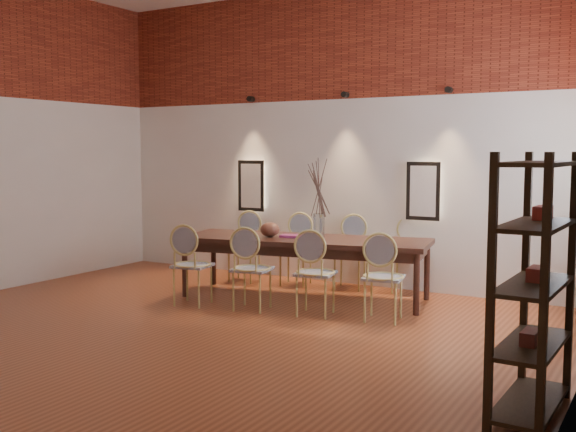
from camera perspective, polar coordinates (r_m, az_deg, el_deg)
The scene contains 22 objects.
floor at distance 6.54m, azimuth -10.23°, elevation -10.66°, with size 7.00×7.00×0.02m, color brown.
wall_back at distance 9.27m, azimuth 4.05°, elevation 6.72°, with size 7.00×0.10×4.00m, color silver.
brick_band_back at distance 9.32m, azimuth 3.91°, elevation 14.43°, with size 7.00×0.02×1.50m, color maroon.
niche_left at distance 9.84m, azimuth -3.04°, elevation 2.58°, with size 0.36×0.06×0.66m, color #FFEAC6.
niche_right at distance 8.69m, azimuth 11.44°, elevation 2.09°, with size 0.36×0.06×0.66m, color #FFEAC6.
spot_fixture_left at distance 9.83m, azimuth -3.18°, elevation 9.86°, with size 0.08×0.08×0.10m, color black.
spot_fixture_mid at distance 9.10m, azimuth 4.86°, elevation 10.21°, with size 0.08×0.08×0.10m, color black.
spot_fixture_right at distance 8.59m, azimuth 13.46°, elevation 10.35°, with size 0.08×0.08×0.10m, color black.
dining_table at distance 8.27m, azimuth 1.40°, elevation -4.43°, with size 3.02×0.97×0.75m, color #371B15.
chair_near_a at distance 8.00m, azimuth -8.08°, elevation -4.14°, with size 0.44×0.44×0.94m, color tan, non-canonical shape.
chair_near_b at distance 7.68m, azimuth -3.07°, elevation -4.49°, with size 0.44×0.44×0.94m, color tan, non-canonical shape.
chair_near_c at distance 7.43m, azimuth 2.33°, elevation -4.83°, with size 0.44×0.44×0.94m, color tan, non-canonical shape.
chair_near_d at distance 7.24m, azimuth 8.07°, elevation -5.15°, with size 0.44×0.44×0.94m, color tan, non-canonical shape.
chair_far_a at distance 9.36m, azimuth -3.73°, elevation -2.68°, with size 0.44×0.44×0.94m, color tan, non-canonical shape.
chair_far_b at distance 9.09m, azimuth 0.65°, elevation -2.92°, with size 0.44×0.44×0.94m, color tan, non-canonical shape.
chair_far_c at distance 8.88m, azimuth 5.27°, elevation -3.14°, with size 0.44×0.44×0.94m, color tan, non-canonical shape.
chair_far_d at distance 8.73m, azimuth 10.09°, elevation -3.36°, with size 0.44×0.44×0.94m, color tan, non-canonical shape.
vase at distance 8.15m, azimuth 2.62°, elevation -0.86°, with size 0.14×0.14×0.30m, color silver.
dried_branches at distance 8.11m, azimuth 2.64°, elevation 2.30°, with size 0.50×0.50×0.70m, color #4A362F, non-canonical shape.
bowl at distance 8.30m, azimuth -1.55°, elevation -1.15°, with size 0.24×0.24×0.18m, color brown.
book at distance 8.26m, azimuth 0.30°, elevation -1.70°, with size 0.26×0.18×0.03m, color #922E6F.
shelving_rack at distance 4.87m, azimuth 20.08°, elevation -5.53°, with size 0.38×1.00×1.80m, color black, non-canonical shape.
Camera 1 is at (4.11, -4.76, 1.80)m, focal length 42.00 mm.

